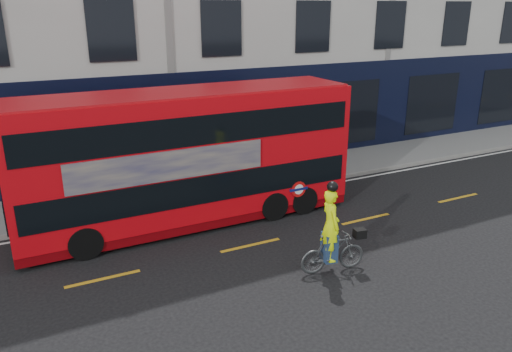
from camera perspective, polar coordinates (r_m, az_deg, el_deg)
ground at (r=12.79m, az=2.39°, el=-10.63°), size 120.00×120.00×0.00m
pavement at (r=18.19m, az=-7.59°, el=-1.34°), size 60.00×3.00×0.12m
kerb at (r=16.87m, az=-5.88°, el=-2.90°), size 60.00×0.12×0.13m
road_edge_line at (r=16.63m, az=-5.50°, el=-3.44°), size 58.00×0.10×0.01m
lane_dashes at (r=13.96m, az=-0.63°, el=-7.91°), size 58.00×0.12×0.01m
bus at (r=14.86m, az=-7.65°, el=2.17°), size 10.02×2.36×4.03m
cyclist at (r=12.47m, az=8.68°, el=-7.42°), size 1.75×0.76×2.39m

